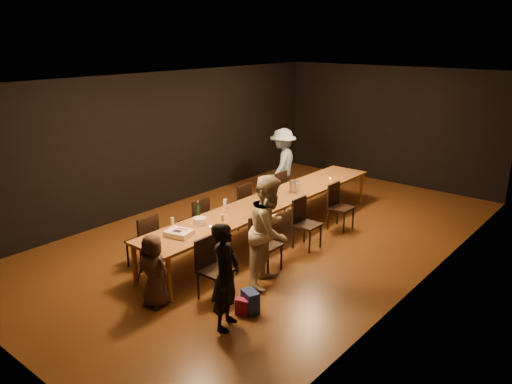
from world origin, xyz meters
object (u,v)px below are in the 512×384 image
Objects in this scene: chair_left_0 at (142,241)px; man_blue at (283,164)px; table at (271,202)px; woman_tan at (270,231)px; chair_right_2 at (307,224)px; ice_bucket at (294,186)px; chair_left_1 at (194,221)px; chair_right_0 at (215,270)px; child at (153,271)px; chair_left_2 at (237,205)px; plate_stack at (200,221)px; chair_left_3 at (274,191)px; chair_right_3 at (341,207)px; woman_birthday at (226,276)px; chair_right_1 at (266,244)px; birthday_cake at (179,233)px; champagne_bottle at (198,209)px.

chair_left_0 is 0.55× the size of man_blue.
woman_tan is at bearing -52.45° from table.
ice_bucket reaches higher than chair_right_2.
chair_left_1 is 0.53× the size of woman_tan.
chair_right_0 is 0.89m from child.
plate_stack is at bearing -157.08° from chair_left_2.
chair_left_3 is at bearing 125.31° from table.
table is at bearing -160.50° from chair_right_0.
chair_right_2 is 0.53× the size of woman_tan.
ice_bucket is (-0.81, 0.72, 0.39)m from chair_right_2.
woman_birthday is at bearing 8.80° from chair_right_3.
chair_right_3 is 1.00× the size of chair_left_2.
chair_right_2 is at bearing 68.30° from child.
chair_right_3 is at bearing 180.00° from chair_right_1.
table is 3.20m from woman_birthday.
chair_left_0 is 0.91m from birthday_cake.
chair_right_1 is at bearing 180.00° from chair_right_0.
woman_tan is 2.48m from ice_bucket.
child is at bearing -86.03° from ice_bucket.
champagne_bottle is (0.48, -2.75, 0.44)m from chair_left_3.
chair_right_0 is 0.53× the size of woman_tan.
chair_right_3 reaches higher than table.
chair_left_2 is 1.20m from chair_left_3.
chair_left_0 reaches higher than birthday_cake.
birthday_cake is at bearing -20.24° from chair_right_2.
plate_stack is at bearing -40.12° from champagne_bottle.
chair_left_0 is 3.60m from chair_left_3.
man_blue is at bearing 6.57° from chair_left_1.
woman_tan reaches higher than chair_right_2.
ice_bucket is (-1.44, 3.56, 0.12)m from woman_birthday.
man_blue is at bearing 10.42° from chair_left_2.
chair_right_2 is 2.08m from chair_left_1.
ice_bucket is (-1.11, 2.21, -0.02)m from woman_tan.
plate_stack is (-0.10, -1.78, 0.11)m from table.
champagne_bottle is at bearing -100.22° from ice_bucket.
chair_right_0 and chair_right_2 have the same top height.
chair_left_0 is at bearing -35.31° from chair_right_2.
chair_left_1 is (-1.70, -2.40, 0.00)m from chair_right_3.
man_blue is (-1.22, 2.01, 0.14)m from table.
chair_right_3 is at bearing -35.31° from chair_left_1.
chair_right_3 is 1.00× the size of chair_left_0.
chair_right_1 is 1.44m from birthday_cake.
chair_left_0 is 1.07m from champagne_bottle.
chair_right_1 is at bearing 15.99° from champagne_bottle.
chair_right_1 is 1.97m from child.
chair_right_2 reaches higher than birthday_cake.
chair_right_1 is at bearing -90.00° from chair_left_1.
champagne_bottle is 1.44× the size of ice_bucket.
chair_left_0 is at bearing -140.30° from plate_stack.
chair_right_2 is 3.14m from child.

